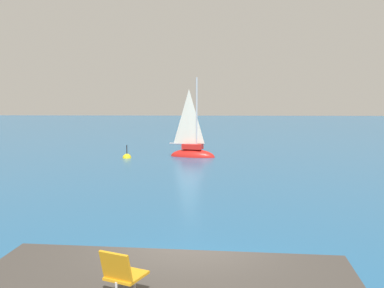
% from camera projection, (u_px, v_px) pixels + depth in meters
% --- Properties ---
extents(sailboat_near, '(3.14, 1.71, 5.68)m').
position_uv_depth(sailboat_near, '(192.00, 152.00, 28.89)').
color(sailboat_near, red).
rests_on(sailboat_near, ground).
extents(beach_chair, '(0.68, 0.74, 0.80)m').
position_uv_depth(beach_chair, '(122.00, 272.00, 6.35)').
color(beach_chair, orange).
rests_on(beach_chair, shore_ledge).
extents(marker_buoy, '(0.56, 0.56, 1.13)m').
position_uv_depth(marker_buoy, '(127.00, 158.00, 28.29)').
color(marker_buoy, yellow).
rests_on(marker_buoy, ground).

